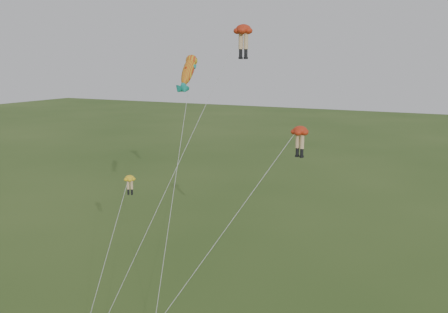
% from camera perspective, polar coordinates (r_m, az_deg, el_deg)
% --- Properties ---
extents(legs_kite_red_high, '(5.37, 13.28, 19.92)m').
position_cam_1_polar(legs_kite_red_high, '(39.60, 2.04, 13.67)').
color(legs_kite_red_high, red).
rests_on(legs_kite_red_high, ground).
extents(legs_kite_red_mid, '(7.28, 11.28, 12.89)m').
position_cam_1_polar(legs_kite_red_mid, '(33.60, 8.30, 2.17)').
color(legs_kite_red_mid, red).
rests_on(legs_kite_red_mid, ground).
extents(legs_kite_yellow, '(1.14, 5.22, 9.62)m').
position_cam_1_polar(legs_kite_yellow, '(33.97, -11.10, -3.88)').
color(legs_kite_yellow, yellow).
rests_on(legs_kite_yellow, ground).
extents(fish_kite, '(2.39, 9.16, 17.82)m').
position_cam_1_polar(fish_kite, '(36.19, -4.11, 9.66)').
color(fish_kite, gold).
rests_on(fish_kite, ground).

